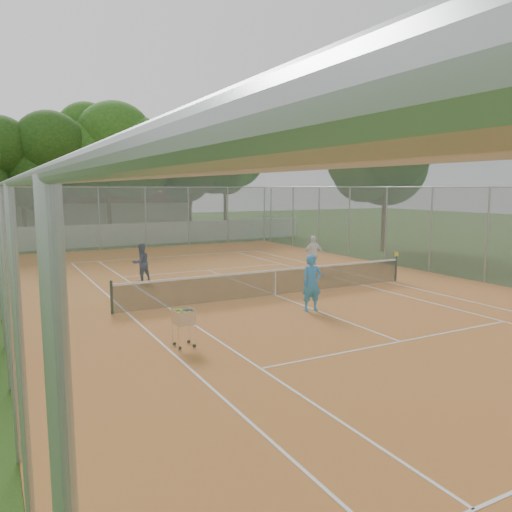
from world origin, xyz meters
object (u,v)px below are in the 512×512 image
player_far_left (141,263)px  tennis_net (275,282)px  clubhouse (84,209)px  player_far_right (313,254)px  player_near (312,283)px  ball_hopper (184,327)px

player_far_left → tennis_net: bearing=108.8°
clubhouse → player_far_right: clubhouse is taller
clubhouse → player_far_left: bearing=-93.9°
tennis_net → player_near: (-0.18, -2.63, 0.42)m
player_near → ball_hopper: size_ratio=1.76×
ball_hopper → tennis_net: bearing=53.6°
clubhouse → player_near: 31.71m
clubhouse → player_far_left: (-1.64, -24.05, -1.37)m
ball_hopper → player_near: bearing=31.7°
tennis_net → player_near: player_near is taller
clubhouse → player_far_left: clubhouse is taller
player_far_left → player_far_right: size_ratio=0.93×
player_far_left → ball_hopper: player_far_left is taller
player_near → ball_hopper: (-4.88, -1.54, -0.39)m
tennis_net → clubhouse: size_ratio=0.72×
tennis_net → player_far_right: player_far_right is taller
clubhouse → ball_hopper: 33.35m
clubhouse → player_far_left: 24.15m
tennis_net → player_far_right: (4.10, 3.47, 0.38)m
player_far_left → clubhouse: bearing=-111.5°
player_near → clubhouse: bearing=101.8°
player_far_left → player_far_right: player_far_right is taller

